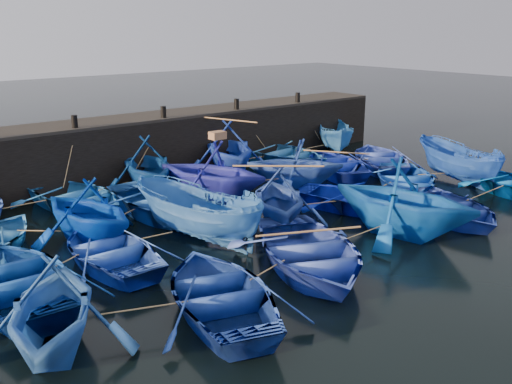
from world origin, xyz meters
TOP-DOWN VIEW (x-y plane):
  - ground at (0.00, 0.00)m, footprint 120.00×120.00m
  - quay_wall at (0.00, 10.50)m, footprint 26.00×2.50m
  - quay_top at (0.00, 10.50)m, footprint 26.00×2.50m
  - bollard_1 at (-4.00, 9.60)m, footprint 0.24×0.24m
  - bollard_2 at (0.00, 9.60)m, footprint 0.24×0.24m
  - bollard_3 at (4.00, 9.60)m, footprint 0.24×0.24m
  - bollard_4 at (8.00, 9.60)m, footprint 0.24×0.24m
  - boat_1 at (-5.03, 7.50)m, footprint 4.47×5.48m
  - boat_2 at (-1.85, 7.86)m, footprint 4.70×5.13m
  - boat_3 at (2.34, 8.03)m, footprint 5.61×5.93m
  - boat_4 at (5.47, 7.93)m, footprint 4.50×5.76m
  - boat_5 at (9.30, 7.99)m, footprint 4.04×4.40m
  - boat_7 at (-5.99, 4.09)m, footprint 4.24×4.67m
  - boat_8 at (-3.02, 4.74)m, footprint 4.06×5.51m
  - boat_9 at (-0.60, 5.13)m, footprint 5.45×5.76m
  - boat_10 at (3.10, 4.48)m, footprint 5.20×5.19m
  - boat_11 at (6.15, 5.04)m, footprint 4.98×5.66m
  - boat_12 at (8.55, 4.44)m, footprint 5.75×6.05m
  - boat_13 at (-8.98, 1.56)m, footprint 3.93×5.35m
  - boat_14 at (-6.29, 1.99)m, footprint 3.18×4.42m
  - boat_15 at (-3.41, 1.90)m, footprint 3.15×5.07m
  - boat_16 at (-0.50, 1.43)m, footprint 4.95×5.11m
  - boat_17 at (2.87, 0.88)m, footprint 4.77×5.46m
  - boat_18 at (6.25, 1.30)m, footprint 5.77×5.84m
  - boat_19 at (9.11, 0.76)m, footprint 2.62×4.77m
  - boat_20 at (-9.15, -1.46)m, footprint 4.91×5.14m
  - boat_21 at (-5.46, -2.19)m, footprint 4.79×5.65m
  - boat_22 at (-2.21, -1.82)m, footprint 5.76×6.52m
  - boat_23 at (2.03, -1.73)m, footprint 5.10×5.60m
  - boat_24 at (4.56, -1.94)m, footprint 4.66×5.35m
  - wooden_crate at (-0.30, 5.13)m, footprint 0.57×0.41m
  - mooring_ropes at (0.26, 4.90)m, footprint 18.23×11.73m
  - loose_oars at (1.45, 3.17)m, footprint 10.62×11.93m

SIDE VIEW (x-z plane):
  - ground at x=0.00m, z-range 0.00..0.00m
  - boat_14 at x=-6.29m, z-range 0.00..0.91m
  - boat_24 at x=4.56m, z-range 0.00..0.93m
  - boat_17 at x=2.87m, z-range 0.00..0.94m
  - boat_11 at x=6.15m, z-range 0.00..0.98m
  - boat_18 at x=6.25m, z-range 0.00..0.99m
  - boat_1 at x=-5.03m, z-range 0.00..1.00m
  - boat_21 at x=-5.46m, z-range 0.00..1.00m
  - boat_12 at x=8.55m, z-range 0.00..1.02m
  - boat_13 at x=-8.98m, z-range 0.00..1.08m
  - boat_4 at x=5.47m, z-range 0.00..1.09m
  - boat_8 at x=-3.02m, z-range 0.00..1.11m
  - boat_22 at x=-2.21m, z-range 0.00..1.12m
  - boat_5 at x=9.30m, z-range 0.00..1.69m
  - mooring_ropes at x=0.26m, z-range -0.18..1.92m
  - boat_19 at x=9.11m, z-range 0.00..1.74m
  - boat_15 at x=-3.41m, z-range 0.00..1.84m
  - boat_16 at x=-0.50m, z-range 0.00..2.06m
  - boat_10 at x=3.10m, z-range 0.00..2.08m
  - boat_20 at x=-9.15m, z-range 0.00..2.10m
  - boat_7 at x=-5.99m, z-range 0.00..2.12m
  - boat_2 at x=-1.85m, z-range 0.00..2.28m
  - boat_9 at x=-0.60m, z-range 0.00..2.39m
  - boat_3 at x=2.34m, z-range 0.00..2.46m
  - quay_wall at x=0.00m, z-range 0.00..2.50m
  - boat_23 at x=2.03m, z-range 0.00..2.53m
  - loose_oars at x=1.45m, z-range 0.91..2.45m
  - wooden_crate at x=-0.30m, z-range 2.39..2.68m
  - quay_top at x=0.00m, z-range 2.50..2.62m
  - bollard_1 at x=-4.00m, z-range 2.62..3.12m
  - bollard_2 at x=0.00m, z-range 2.62..3.12m
  - bollard_3 at x=4.00m, z-range 2.62..3.12m
  - bollard_4 at x=8.00m, z-range 2.62..3.12m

